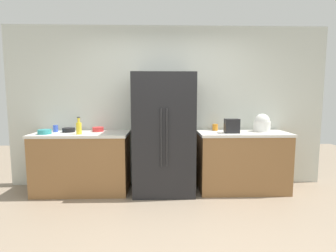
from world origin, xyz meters
TOP-DOWN VIEW (x-y plane):
  - ground_plane at (0.00, 0.00)m, footprint 10.44×10.44m
  - kitchen_back_panel at (0.00, 1.72)m, footprint 5.22×0.10m
  - counter_left at (-1.33, 1.34)m, footprint 1.43×0.66m
  - counter_right at (1.17, 1.34)m, footprint 1.38×0.66m
  - refrigerator at (-0.07, 1.31)m, footprint 0.91×0.71m
  - toaster at (0.97, 1.25)m, footprint 0.22×0.14m
  - rice_cooker at (1.49, 1.41)m, footprint 0.26×0.26m
  - bottle_a at (-1.31, 1.19)m, footprint 0.08×0.08m
  - cup_a at (-1.75, 1.45)m, footprint 0.07×0.07m
  - cup_b at (0.77, 1.54)m, footprint 0.09×0.09m
  - bowl_a at (-1.55, 1.43)m, footprint 0.19×0.19m
  - bowl_b at (-1.10, 1.48)m, footprint 0.17×0.17m
  - bowl_c at (-1.83, 1.22)m, footprint 0.19×0.19m

SIDE VIEW (x-z plane):
  - ground_plane at x=0.00m, z-range 0.00..0.00m
  - counter_left at x=-1.33m, z-range 0.00..0.93m
  - counter_right at x=1.17m, z-range 0.00..0.93m
  - refrigerator at x=-0.07m, z-range 0.00..1.82m
  - bowl_a at x=-1.55m, z-range 0.93..0.99m
  - bowl_c at x=-1.83m, z-range 0.93..0.99m
  - bowl_b at x=-1.10m, z-range 0.93..1.00m
  - cup_b at x=0.77m, z-range 0.93..1.03m
  - cup_a at x=-1.75m, z-range 0.93..1.04m
  - bottle_a at x=-1.31m, z-range 0.90..1.16m
  - toaster at x=0.97m, z-range 0.93..1.14m
  - rice_cooker at x=1.49m, z-range 0.92..1.20m
  - kitchen_back_panel at x=0.00m, z-range 0.00..2.61m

